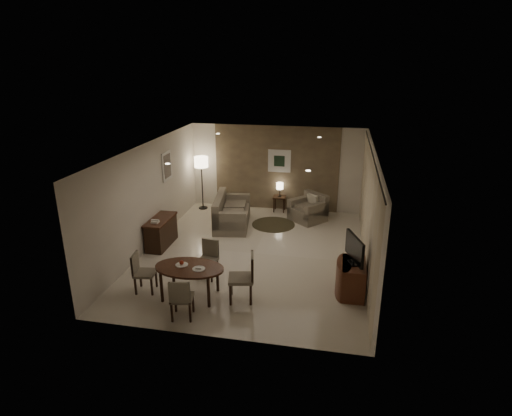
% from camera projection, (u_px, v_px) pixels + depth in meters
% --- Properties ---
extents(room_shell, '(5.50, 7.00, 2.70)m').
position_uv_depth(room_shell, '(258.00, 198.00, 10.75)').
color(room_shell, beige).
rests_on(room_shell, ground).
extents(taupe_accent, '(3.96, 0.03, 2.70)m').
position_uv_depth(taupe_accent, '(276.00, 168.00, 13.60)').
color(taupe_accent, '#7C6A4D').
rests_on(taupe_accent, wall_back).
extents(curtain_wall, '(0.08, 6.70, 2.58)m').
position_uv_depth(curtain_wall, '(368.00, 211.00, 9.89)').
color(curtain_wall, beige).
rests_on(curtain_wall, wall_right).
extents(curtain_rod, '(0.03, 6.80, 0.03)m').
position_uv_depth(curtain_rod, '(373.00, 155.00, 9.45)').
color(curtain_rod, black).
rests_on(curtain_rod, wall_right).
extents(art_back_frame, '(0.72, 0.03, 0.72)m').
position_uv_depth(art_back_frame, '(279.00, 161.00, 13.47)').
color(art_back_frame, silver).
rests_on(art_back_frame, wall_back).
extents(art_back_canvas, '(0.34, 0.01, 0.34)m').
position_uv_depth(art_back_canvas, '(279.00, 161.00, 13.46)').
color(art_back_canvas, black).
rests_on(art_back_canvas, wall_back).
extents(art_left_frame, '(0.03, 0.60, 0.80)m').
position_uv_depth(art_left_frame, '(167.00, 166.00, 11.82)').
color(art_left_frame, silver).
rests_on(art_left_frame, wall_left).
extents(art_left_canvas, '(0.01, 0.46, 0.64)m').
position_uv_depth(art_left_canvas, '(167.00, 166.00, 11.82)').
color(art_left_canvas, gray).
rests_on(art_left_canvas, wall_left).
extents(downlight_nl, '(0.10, 0.10, 0.01)m').
position_uv_depth(downlight_nl, '(168.00, 164.00, 8.53)').
color(downlight_nl, white).
rests_on(downlight_nl, ceiling).
extents(downlight_nr, '(0.10, 0.10, 0.01)m').
position_uv_depth(downlight_nr, '(308.00, 171.00, 8.01)').
color(downlight_nr, white).
rests_on(downlight_nr, ceiling).
extents(downlight_fl, '(0.10, 0.10, 0.01)m').
position_uv_depth(downlight_fl, '(218.00, 134.00, 11.86)').
color(downlight_fl, white).
rests_on(downlight_fl, ceiling).
extents(downlight_fr, '(0.10, 0.10, 0.01)m').
position_uv_depth(downlight_fr, '(319.00, 137.00, 11.34)').
color(downlight_fr, white).
rests_on(downlight_fr, ceiling).
extents(console_desk, '(0.48, 1.20, 0.75)m').
position_uv_depth(console_desk, '(161.00, 232.00, 11.16)').
color(console_desk, '#482817').
rests_on(console_desk, floor).
extents(telephone, '(0.20, 0.14, 0.09)m').
position_uv_depth(telephone, '(155.00, 221.00, 10.75)').
color(telephone, white).
rests_on(telephone, console_desk).
extents(tv_cabinet, '(0.48, 0.90, 0.70)m').
position_uv_depth(tv_cabinet, '(353.00, 279.00, 8.88)').
color(tv_cabinet, brown).
rests_on(tv_cabinet, floor).
extents(flat_tv, '(0.36, 0.85, 0.60)m').
position_uv_depth(flat_tv, '(355.00, 249.00, 8.66)').
color(flat_tv, black).
rests_on(flat_tv, tv_cabinet).
extents(dining_table, '(1.43, 0.90, 0.67)m').
position_uv_depth(dining_table, '(190.00, 282.00, 8.78)').
color(dining_table, '#482817').
rests_on(dining_table, floor).
extents(chair_near, '(0.48, 0.48, 0.85)m').
position_uv_depth(chair_near, '(182.00, 297.00, 8.05)').
color(chair_near, gray).
rests_on(chair_near, floor).
extents(chair_far, '(0.46, 0.46, 0.85)m').
position_uv_depth(chair_far, '(207.00, 260.00, 9.51)').
color(chair_far, gray).
rests_on(chair_far, floor).
extents(chair_left, '(0.47, 0.47, 0.86)m').
position_uv_depth(chair_left, '(145.00, 273.00, 8.96)').
color(chair_left, gray).
rests_on(chair_left, floor).
extents(chair_right, '(0.58, 0.58, 1.01)m').
position_uv_depth(chair_right, '(241.00, 278.00, 8.60)').
color(chair_right, gray).
rests_on(chair_right, floor).
extents(plate_a, '(0.26, 0.26, 0.02)m').
position_uv_depth(plate_a, '(182.00, 265.00, 8.75)').
color(plate_a, white).
rests_on(plate_a, dining_table).
extents(plate_b, '(0.26, 0.26, 0.02)m').
position_uv_depth(plate_b, '(199.00, 269.00, 8.58)').
color(plate_b, white).
rests_on(plate_b, dining_table).
extents(fruit_apple, '(0.09, 0.09, 0.09)m').
position_uv_depth(fruit_apple, '(182.00, 262.00, 8.73)').
color(fruit_apple, '#9D2511').
rests_on(fruit_apple, plate_a).
extents(napkin, '(0.12, 0.08, 0.03)m').
position_uv_depth(napkin, '(199.00, 268.00, 8.57)').
color(napkin, white).
rests_on(napkin, plate_b).
extents(round_rug, '(1.27, 1.27, 0.01)m').
position_uv_depth(round_rug, '(273.00, 224.00, 12.68)').
color(round_rug, '#434026').
rests_on(round_rug, floor).
extents(sofa, '(2.00, 1.21, 0.89)m').
position_uv_depth(sofa, '(232.00, 211.00, 12.53)').
color(sofa, gray).
rests_on(sofa, floor).
extents(armchair, '(1.26, 1.25, 0.81)m').
position_uv_depth(armchair, '(308.00, 208.00, 12.88)').
color(armchair, gray).
rests_on(armchair, floor).
extents(side_table, '(0.39, 0.39, 0.49)m').
position_uv_depth(side_table, '(279.00, 204.00, 13.72)').
color(side_table, black).
rests_on(side_table, floor).
extents(table_lamp, '(0.22, 0.22, 0.50)m').
position_uv_depth(table_lamp, '(280.00, 189.00, 13.56)').
color(table_lamp, '#FFEAC1').
rests_on(table_lamp, side_table).
extents(floor_lamp, '(0.44, 0.44, 1.72)m').
position_uv_depth(floor_lamp, '(202.00, 183.00, 13.77)').
color(floor_lamp, '#FFE5B7').
rests_on(floor_lamp, floor).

